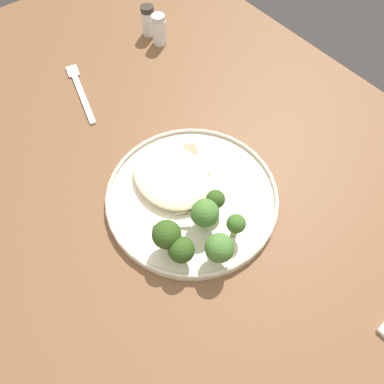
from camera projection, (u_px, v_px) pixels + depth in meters
name	position (u px, v px, depth m)	size (l,w,h in m)	color
ground	(178.00, 300.00, 1.25)	(6.00, 6.00, 0.00)	#2D2B28
wooden_dining_table	(166.00, 208.00, 0.69)	(1.40, 1.00, 0.74)	brown
dinner_plate	(192.00, 196.00, 0.60)	(0.29, 0.29, 0.02)	beige
noodle_bed	(172.00, 175.00, 0.60)	(0.15, 0.12, 0.03)	beige
seared_scallop_half_hidden	(204.00, 176.00, 0.61)	(0.02, 0.02, 0.01)	#E5C689
seared_scallop_rear_pale	(174.00, 161.00, 0.62)	(0.02, 0.02, 0.01)	#E5C689
seared_scallop_tilted_round	(163.00, 177.00, 0.60)	(0.04, 0.04, 0.02)	#E5C689
seared_scallop_right_edge	(189.00, 199.00, 0.58)	(0.03, 0.03, 0.01)	#E5C689
seared_scallop_large_seared	(190.00, 151.00, 0.63)	(0.03, 0.03, 0.01)	beige
broccoli_floret_rear_charred	(205.00, 213.00, 0.54)	(0.04, 0.04, 0.06)	#7A994C
broccoli_floret_front_edge	(167.00, 235.00, 0.51)	(0.04, 0.04, 0.07)	#89A356
broccoli_floret_tall_stalk	(236.00, 224.00, 0.53)	(0.03, 0.03, 0.05)	#89A356
broccoli_floret_split_head	(181.00, 250.00, 0.51)	(0.04, 0.04, 0.05)	#7A994C
broccoli_floret_left_leaning	(219.00, 248.00, 0.50)	(0.04, 0.04, 0.06)	#7A994C
broccoli_floret_near_rim	(215.00, 200.00, 0.56)	(0.03, 0.03, 0.05)	#7A994C
onion_sliver_long_sliver	(171.00, 225.00, 0.56)	(0.06, 0.01, 0.00)	silver
onion_sliver_pale_crescent	(197.00, 218.00, 0.57)	(0.05, 0.01, 0.00)	silver
onion_sliver_curled_piece	(209.00, 248.00, 0.54)	(0.05, 0.01, 0.00)	silver
onion_sliver_short_strip	(187.00, 212.00, 0.57)	(0.05, 0.01, 0.00)	silver
dinner_fork	(80.00, 91.00, 0.74)	(0.18, 0.06, 0.00)	silver
salt_shaker	(159.00, 30.00, 0.80)	(0.03, 0.03, 0.07)	white
pepper_shaker	(148.00, 21.00, 0.82)	(0.03, 0.03, 0.07)	white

